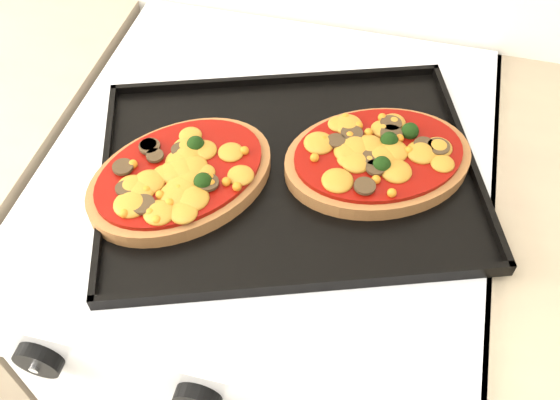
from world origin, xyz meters
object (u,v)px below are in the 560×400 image
(baking_tray, at_px, (289,170))
(pizza_left, at_px, (181,175))
(stove, at_px, (274,313))
(pizza_right, at_px, (378,157))

(baking_tray, relative_size, pizza_left, 1.96)
(baking_tray, xyz_separation_m, pizza_left, (-0.13, -0.05, 0.02))
(stove, xyz_separation_m, pizza_left, (-0.09, -0.09, 0.48))
(stove, bearing_deg, pizza_right, -0.79)
(stove, relative_size, pizza_right, 3.74)
(pizza_left, xyz_separation_m, pizza_right, (0.24, 0.09, -0.00))
(baking_tray, bearing_deg, pizza_left, -176.11)
(baking_tray, distance_m, pizza_left, 0.14)
(stove, relative_size, pizza_left, 3.71)
(stove, height_order, pizza_right, pizza_right)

